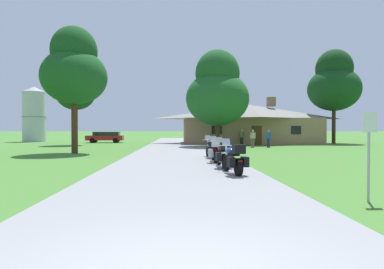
% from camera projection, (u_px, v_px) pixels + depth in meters
% --- Properties ---
extents(ground_plane, '(500.00, 500.00, 0.00)m').
position_uv_depth(ground_plane, '(178.00, 153.00, 23.51)').
color(ground_plane, '#42752D').
extents(asphalt_driveway, '(6.40, 80.00, 0.06)m').
position_uv_depth(asphalt_driveway, '(178.00, 155.00, 21.51)').
color(asphalt_driveway, gray).
rests_on(asphalt_driveway, ground).
extents(motorcycle_blue_nearest_to_camera, '(0.91, 2.08, 1.30)m').
position_uv_depth(motorcycle_blue_nearest_to_camera, '(234.00, 159.00, 12.01)').
color(motorcycle_blue_nearest_to_camera, black).
rests_on(motorcycle_blue_nearest_to_camera, asphalt_driveway).
extents(motorcycle_red_second_in_row, '(0.75, 2.08, 1.30)m').
position_uv_depth(motorcycle_red_second_in_row, '(223.00, 155.00, 14.19)').
color(motorcycle_red_second_in_row, black).
rests_on(motorcycle_red_second_in_row, asphalt_driveway).
extents(motorcycle_red_third_in_row, '(0.73, 2.08, 1.30)m').
position_uv_depth(motorcycle_red_third_in_row, '(215.00, 151.00, 16.52)').
color(motorcycle_red_third_in_row, black).
rests_on(motorcycle_red_third_in_row, asphalt_driveway).
extents(motorcycle_black_farthest_in_row, '(0.91, 2.08, 1.30)m').
position_uv_depth(motorcycle_black_farthest_in_row, '(212.00, 148.00, 18.93)').
color(motorcycle_black_farthest_in_row, black).
rests_on(motorcycle_black_farthest_in_row, asphalt_driveway).
extents(stone_lodge, '(16.44, 8.70, 5.61)m').
position_uv_depth(stone_lodge, '(248.00, 123.00, 39.09)').
color(stone_lodge, '#896B4C').
rests_on(stone_lodge, ground).
extents(bystander_olive_shirt_near_lodge, '(0.53, 0.32, 1.69)m').
position_uv_depth(bystander_olive_shirt_near_lodge, '(242.00, 137.00, 34.44)').
color(bystander_olive_shirt_near_lodge, black).
rests_on(bystander_olive_shirt_near_lodge, ground).
extents(bystander_tan_shirt_beside_signpost, '(0.55, 0.24, 1.67)m').
position_uv_depth(bystander_tan_shirt_beside_signpost, '(253.00, 138.00, 30.58)').
color(bystander_tan_shirt_beside_signpost, '#75664C').
rests_on(bystander_tan_shirt_beside_signpost, ground).
extents(bystander_blue_shirt_by_tree, '(0.40, 0.45, 1.69)m').
position_uv_depth(bystander_blue_shirt_by_tree, '(268.00, 137.00, 30.86)').
color(bystander_blue_shirt_by_tree, navy).
rests_on(bystander_blue_shirt_by_tree, ground).
extents(metal_signpost_roadside, '(0.36, 0.06, 2.14)m').
position_uv_depth(metal_signpost_roadside, '(369.00, 145.00, 7.68)').
color(metal_signpost_roadside, '#9EA0A5').
rests_on(metal_signpost_roadside, ground).
extents(tree_left_near, '(4.61, 4.61, 9.04)m').
position_uv_depth(tree_left_near, '(74.00, 69.00, 23.01)').
color(tree_left_near, '#422D19').
rests_on(tree_left_near, ground).
extents(tree_left_far, '(4.10, 4.10, 8.75)m').
position_uv_depth(tree_left_far, '(75.00, 90.00, 35.00)').
color(tree_left_far, '#422D19').
rests_on(tree_left_far, ground).
extents(tree_right_of_lodge, '(6.18, 6.18, 11.36)m').
position_uv_depth(tree_right_of_lodge, '(334.00, 83.00, 39.12)').
color(tree_right_of_lodge, '#422D19').
rests_on(tree_right_of_lodge, ground).
extents(tree_by_lodge_front, '(6.18, 6.18, 9.50)m').
position_uv_depth(tree_by_lodge_front, '(217.00, 91.00, 31.67)').
color(tree_by_lodge_front, '#422D19').
rests_on(tree_by_lodge_front, ground).
extents(metal_silo_distant, '(3.13, 3.13, 7.62)m').
position_uv_depth(metal_silo_distant, '(34.00, 114.00, 44.75)').
color(metal_silo_distant, '#B2B7BC').
rests_on(metal_silo_distant, ground).
extents(parked_red_suv_far_left, '(4.66, 2.03, 1.40)m').
position_uv_depth(parked_red_suv_far_left, '(106.00, 137.00, 41.42)').
color(parked_red_suv_far_left, maroon).
rests_on(parked_red_suv_far_left, ground).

